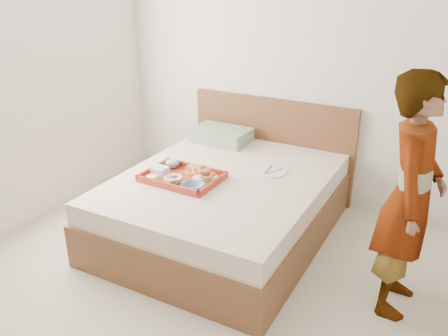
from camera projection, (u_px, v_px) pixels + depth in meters
ground at (173, 306)px, 3.14m from camera, size 3.50×4.00×0.01m
wall_back at (291, 62)px, 4.24m from camera, size 3.50×0.01×2.60m
bed at (224, 205)px, 3.91m from camera, size 1.65×2.00×0.53m
headboard at (271, 146)px, 4.61m from camera, size 1.65×0.06×0.95m
pillow at (221, 135)px, 4.54m from camera, size 0.54×0.37×0.13m
tray at (182, 177)px, 3.73m from camera, size 0.61×0.45×0.05m
prawn_plate at (206, 179)px, 3.70m from camera, size 0.21×0.21×0.01m
navy_bowl_big at (193, 187)px, 3.53m from camera, size 0.17×0.17×0.04m
sauce_dish at (176, 185)px, 3.58m from camera, size 0.09×0.09×0.03m
meat_plate at (173, 178)px, 3.72m from camera, size 0.15×0.15×0.01m
bread_plate at (194, 172)px, 3.83m from camera, size 0.15×0.15×0.01m
salad_bowl at (172, 165)px, 3.93m from camera, size 0.14×0.14×0.04m
plastic_tub at (160, 170)px, 3.81m from camera, size 0.13×0.11×0.05m
cheese_round at (152, 178)px, 3.70m from camera, size 0.09×0.09×0.03m
dinner_plate at (271, 171)px, 3.88m from camera, size 0.30×0.30×0.01m
person at (410, 198)px, 2.87m from camera, size 0.38×0.58×1.58m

